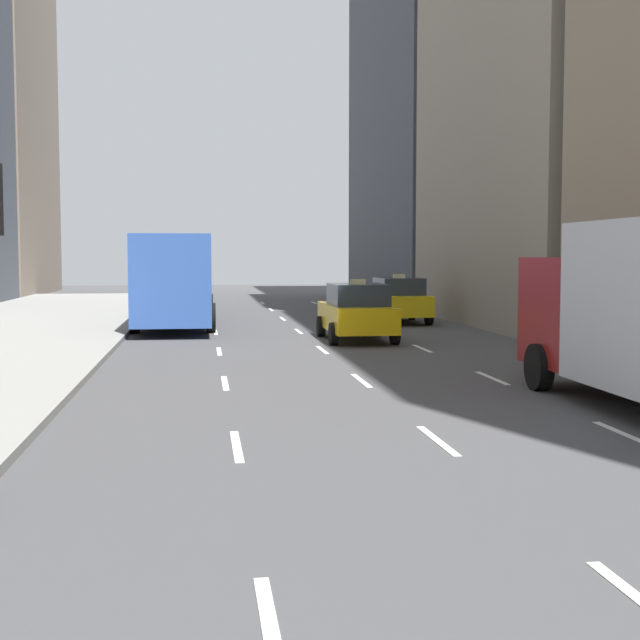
% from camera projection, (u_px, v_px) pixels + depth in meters
% --- Properties ---
extents(lane_markings, '(5.72, 56.00, 0.01)m').
position_uv_depth(lane_markings, '(339.00, 363.00, 21.35)').
color(lane_markings, white).
rests_on(lane_markings, ground).
extents(taxi_second, '(2.02, 4.40, 1.87)m').
position_uv_depth(taxi_second, '(357.00, 312.00, 26.95)').
color(taxi_second, yellow).
rests_on(taxi_second, ground).
extents(taxi_third, '(2.02, 4.40, 1.87)m').
position_uv_depth(taxi_third, '(398.00, 300.00, 34.12)').
color(taxi_third, yellow).
rests_on(taxi_third, ground).
extents(city_bus, '(2.80, 11.61, 3.25)m').
position_uv_depth(city_bus, '(175.00, 277.00, 32.70)').
color(city_bus, '#2D519E').
rests_on(city_bus, ground).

